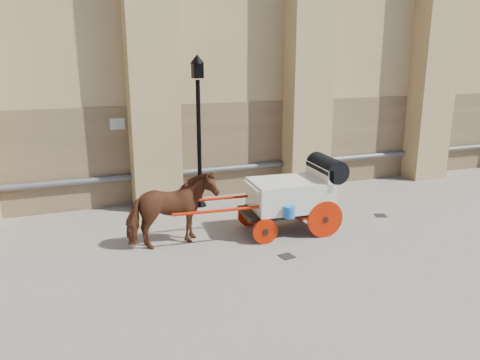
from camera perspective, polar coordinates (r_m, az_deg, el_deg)
name	(u,v)px	position (r m, az deg, el deg)	size (l,w,h in m)	color
ground	(228,245)	(11.39, -1.45, -7.89)	(90.00, 90.00, 0.00)	gray
horse	(172,211)	(11.13, -8.32, -3.73)	(0.95, 2.09, 1.77)	brown
carriage	(296,192)	(12.03, 6.81, -1.49)	(4.46, 1.62, 1.92)	black
street_lamp	(199,128)	(13.72, -5.05, 6.35)	(0.42, 0.42, 4.45)	black
drain_grate_near	(287,256)	(10.80, 5.72, -9.24)	(0.32, 0.32, 0.01)	black
drain_grate_far	(380,215)	(13.94, 16.75, -4.16)	(0.32, 0.32, 0.01)	black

